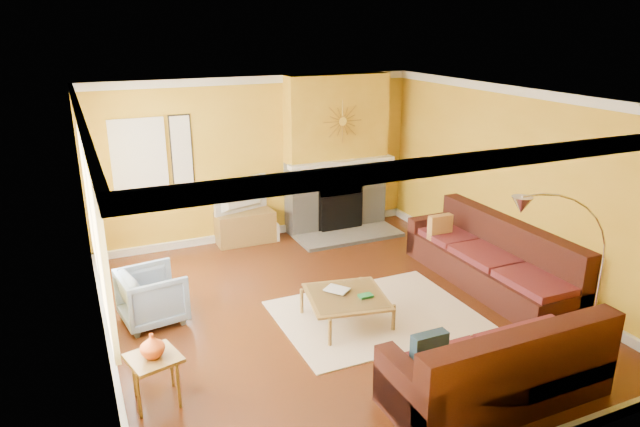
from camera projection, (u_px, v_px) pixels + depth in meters
name	position (u px, v px, depth m)	size (l,w,h in m)	color
floor	(335.00, 311.00, 7.32)	(5.50, 6.00, 0.02)	#602D14
ceiling	(337.00, 97.00, 6.45)	(5.50, 6.00, 0.02)	white
wall_back	(258.00, 159.00, 9.49)	(5.50, 0.02, 2.70)	gold
wall_front	(509.00, 325.00, 4.28)	(5.50, 0.02, 2.70)	gold
wall_left	(93.00, 245.00, 5.82)	(0.02, 6.00, 2.70)	gold
wall_right	(514.00, 185.00, 7.96)	(0.02, 6.00, 2.70)	gold
baseboard	(335.00, 306.00, 7.30)	(5.50, 6.00, 0.12)	white
crown_molding	(337.00, 103.00, 6.47)	(5.50, 6.00, 0.12)	white
window_left_near	(88.00, 197.00, 6.91)	(0.06, 1.22, 1.72)	white
window_left_far	(99.00, 251.00, 5.26)	(0.06, 1.22, 1.72)	white
window_back	(139.00, 158.00, 8.65)	(0.82, 0.06, 1.22)	white
wall_art	(182.00, 151.00, 8.89)	(0.34, 0.04, 1.14)	white
fireplace	(336.00, 154.00, 9.83)	(1.80, 0.40, 2.70)	gray
mantel	(342.00, 163.00, 9.66)	(1.92, 0.22, 0.08)	white
hearth	(349.00, 236.00, 9.78)	(1.80, 0.70, 0.06)	gray
sunburst	(343.00, 121.00, 9.44)	(0.70, 0.04, 0.70)	olive
rug	(375.00, 314.00, 7.19)	(2.40, 1.80, 0.02)	beige
sectional_sofa	(445.00, 285.00, 6.98)	(3.21, 3.93, 0.90)	#3F1A14
coffee_table	(346.00, 309.00, 6.97)	(0.93, 0.93, 0.37)	white
media_console	(245.00, 227.00, 9.50)	(0.96, 0.43, 0.53)	olive
tv	(244.00, 196.00, 9.32)	(1.00, 0.13, 0.57)	black
subwoofer	(268.00, 231.00, 9.64)	(0.30, 0.30, 0.30)	white
armchair	(152.00, 296.00, 6.95)	(0.72, 0.74, 0.67)	gray
side_table	(156.00, 379.00, 5.48)	(0.45, 0.45, 0.50)	olive
vase	(152.00, 345.00, 5.36)	(0.23, 0.23, 0.24)	#D9541C
book	(333.00, 293.00, 6.93)	(0.21, 0.28, 0.03)	white
arc_lamp	(561.00, 287.00, 5.67)	(1.29, 0.36, 2.02)	silver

